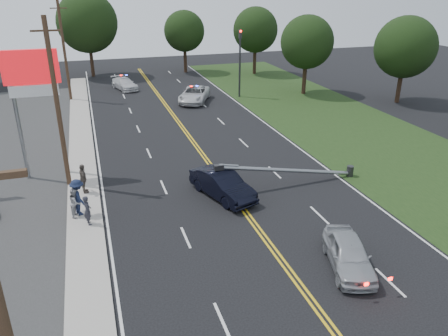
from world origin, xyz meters
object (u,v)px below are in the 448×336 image
object	(u,v)px
utility_pole_mid	(57,105)
bystander_c	(78,197)
crashed_sedan	(222,184)
emergency_a	(194,94)
bystander_d	(83,179)
emergency_b	(125,84)
utility_pole_far	(64,51)
bystander_a	(87,210)
pylon_sign	(33,84)
traffic_signal	(240,58)
bystander_b	(76,202)
waiting_sedan	(349,254)
fallen_streetlight	(296,170)

from	to	relation	value
utility_pole_mid	bystander_c	xyz separation A→B (m)	(0.60, -4.17, -3.96)
bystander_c	crashed_sedan	bearing A→B (deg)	-116.82
utility_pole_mid	bystander_c	size ratio (longest dim) A/B	4.97
emergency_a	bystander_d	world-z (taller)	bystander_d
bystander_c	emergency_b	bearing A→B (deg)	-36.34
utility_pole_far	bystander_d	bearing A→B (deg)	-87.82
bystander_a	bystander_c	world-z (taller)	bystander_c
pylon_sign	crashed_sedan	size ratio (longest dim) A/B	1.70
emergency_a	bystander_c	size ratio (longest dim) A/B	2.77
bystander_d	utility_pole_far	bearing A→B (deg)	-6.60
traffic_signal	emergency_b	bearing A→B (deg)	147.29
bystander_a	bystander_b	world-z (taller)	bystander_b
waiting_sedan	emergency_b	distance (m)	38.38
utility_pole_mid	bystander_a	world-z (taller)	utility_pole_mid
emergency_b	waiting_sedan	bearing A→B (deg)	-97.86
crashed_sedan	emergency_b	bearing A→B (deg)	76.10
utility_pole_mid	crashed_sedan	xyz separation A→B (m)	(8.57, -4.28, -4.31)
emergency_a	emergency_b	xyz separation A→B (m)	(-6.36, 7.97, -0.11)
emergency_b	utility_pole_mid	bearing A→B (deg)	-119.75
waiting_sedan	emergency_a	size ratio (longest dim) A/B	0.74
fallen_streetlight	bystander_c	distance (m)	12.79
utility_pole_mid	bystander_d	xyz separation A→B (m)	(0.90, -1.56, -4.07)
bystander_c	utility_pole_far	bearing A→B (deg)	-24.76
fallen_streetlight	crashed_sedan	world-z (taller)	fallen_streetlight
fallen_streetlight	utility_pole_mid	bearing A→B (deg)	163.36
utility_pole_far	crashed_sedan	xyz separation A→B (m)	(8.57, -26.28, -4.31)
crashed_sedan	pylon_sign	bearing A→B (deg)	128.62
pylon_sign	traffic_signal	world-z (taller)	pylon_sign
fallen_streetlight	crashed_sedan	size ratio (longest dim) A/B	1.99
fallen_streetlight	bystander_b	distance (m)	12.95
crashed_sedan	emergency_b	size ratio (longest dim) A/B	1.03
pylon_sign	bystander_a	xyz separation A→B (m)	(2.32, -7.39, -5.08)
crashed_sedan	utility_pole_mid	bearing A→B (deg)	134.56
utility_pole_far	bystander_a	bearing A→B (deg)	-87.87
crashed_sedan	bystander_b	world-z (taller)	bystander_b
crashed_sedan	emergency_b	world-z (taller)	crashed_sedan
fallen_streetlight	utility_pole_far	xyz separation A→B (m)	(-13.39, 26.00, 4.17)
emergency_b	bystander_a	world-z (taller)	bystander_a
bystander_a	bystander_c	size ratio (longest dim) A/B	0.79
fallen_streetlight	bystander_a	world-z (taller)	fallen_streetlight
emergency_a	crashed_sedan	bearing A→B (deg)	-74.42
traffic_signal	bystander_d	size ratio (longest dim) A/B	3.94
utility_pole_far	crashed_sedan	bearing A→B (deg)	-71.93
traffic_signal	bystander_b	size ratio (longest dim) A/B	4.41
bystander_a	bystander_d	size ratio (longest dim) A/B	0.89
utility_pole_mid	bystander_c	bearing A→B (deg)	-81.81
bystander_a	bystander_d	xyz separation A→B (m)	(-0.12, 3.83, 0.10)
utility_pole_mid	bystander_b	xyz separation A→B (m)	(0.44, -4.30, -4.16)
waiting_sedan	emergency_b	bearing A→B (deg)	115.74
bystander_b	emergency_a	bearing A→B (deg)	-14.88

